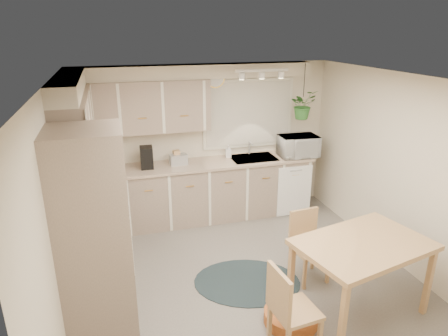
{
  "coord_description": "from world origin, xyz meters",
  "views": [
    {
      "loc": [
        -1.43,
        -3.87,
        2.91
      ],
      "look_at": [
        -0.15,
        0.55,
        1.28
      ],
      "focal_mm": 32.0,
      "sensor_mm": 36.0,
      "label": 1
    }
  ],
  "objects": [
    {
      "name": "floor",
      "position": [
        0.0,
        0.0,
        0.0
      ],
      "size": [
        4.2,
        4.2,
        0.0
      ],
      "primitive_type": "plane",
      "color": "slate",
      "rests_on": "ground"
    },
    {
      "name": "ceiling",
      "position": [
        0.0,
        0.0,
        2.4
      ],
      "size": [
        4.2,
        4.2,
        0.0
      ],
      "primitive_type": "plane",
      "color": "white",
      "rests_on": "wall_back"
    },
    {
      "name": "wall_back",
      "position": [
        0.0,
        2.1,
        1.2
      ],
      "size": [
        4.0,
        0.04,
        2.4
      ],
      "primitive_type": "cube",
      "color": "beige",
      "rests_on": "floor"
    },
    {
      "name": "wall_front",
      "position": [
        0.0,
        -2.1,
        1.2
      ],
      "size": [
        4.0,
        0.04,
        2.4
      ],
      "primitive_type": "cube",
      "color": "beige",
      "rests_on": "floor"
    },
    {
      "name": "wall_left",
      "position": [
        -2.0,
        0.0,
        1.2
      ],
      "size": [
        0.04,
        4.2,
        2.4
      ],
      "primitive_type": "cube",
      "color": "beige",
      "rests_on": "floor"
    },
    {
      "name": "wall_right",
      "position": [
        2.0,
        0.0,
        1.2
      ],
      "size": [
        0.04,
        4.2,
        2.4
      ],
      "primitive_type": "cube",
      "color": "beige",
      "rests_on": "floor"
    },
    {
      "name": "base_cab_left",
      "position": [
        -1.7,
        0.88,
        0.45
      ],
      "size": [
        0.6,
        1.85,
        0.9
      ],
      "primitive_type": "cube",
      "color": "gray",
      "rests_on": "floor"
    },
    {
      "name": "base_cab_back",
      "position": [
        -0.2,
        1.8,
        0.45
      ],
      "size": [
        3.6,
        0.6,
        0.9
      ],
      "primitive_type": "cube",
      "color": "gray",
      "rests_on": "floor"
    },
    {
      "name": "counter_left",
      "position": [
        -1.69,
        0.88,
        0.92
      ],
      "size": [
        0.64,
        1.89,
        0.04
      ],
      "primitive_type": "cube",
      "color": "tan",
      "rests_on": "base_cab_left"
    },
    {
      "name": "counter_back",
      "position": [
        -0.2,
        1.79,
        0.92
      ],
      "size": [
        3.64,
        0.64,
        0.04
      ],
      "primitive_type": "cube",
      "color": "tan",
      "rests_on": "base_cab_back"
    },
    {
      "name": "oven_stack",
      "position": [
        -1.68,
        -0.38,
        1.05
      ],
      "size": [
        0.65,
        0.65,
        2.1
      ],
      "primitive_type": "cube",
      "color": "gray",
      "rests_on": "floor"
    },
    {
      "name": "wall_oven_face",
      "position": [
        -1.35,
        -0.38,
        1.05
      ],
      "size": [
        0.02,
        0.56,
        0.58
      ],
      "primitive_type": "cube",
      "color": "silver",
      "rests_on": "oven_stack"
    },
    {
      "name": "upper_cab_left",
      "position": [
        -1.82,
        1.0,
        1.83
      ],
      "size": [
        0.35,
        2.0,
        0.75
      ],
      "primitive_type": "cube",
      "color": "gray",
      "rests_on": "wall_left"
    },
    {
      "name": "upper_cab_back",
      "position": [
        -1.0,
        1.93,
        1.83
      ],
      "size": [
        2.0,
        0.35,
        0.75
      ],
      "primitive_type": "cube",
      "color": "gray",
      "rests_on": "wall_back"
    },
    {
      "name": "soffit_left",
      "position": [
        -1.85,
        1.0,
        2.3
      ],
      "size": [
        0.3,
        2.0,
        0.2
      ],
      "primitive_type": "cube",
      "color": "beige",
      "rests_on": "wall_left"
    },
    {
      "name": "soffit_back",
      "position": [
        -0.2,
        1.95,
        2.3
      ],
      "size": [
        3.6,
        0.3,
        0.2
      ],
      "primitive_type": "cube",
      "color": "beige",
      "rests_on": "wall_back"
    },
    {
      "name": "cooktop",
      "position": [
        -1.68,
        0.3,
        0.94
      ],
      "size": [
        0.52,
        0.58,
        0.02
      ],
      "primitive_type": "cube",
      "color": "silver",
      "rests_on": "counter_left"
    },
    {
      "name": "range_hood",
      "position": [
        -1.7,
        0.3,
        1.4
      ],
      "size": [
        0.4,
        0.6,
        0.14
      ],
      "primitive_type": "cube",
      "color": "silver",
      "rests_on": "upper_cab_left"
    },
    {
      "name": "window_blinds",
      "position": [
        0.7,
        2.07,
        1.6
      ],
      "size": [
        1.4,
        0.02,
        1.0
      ],
      "primitive_type": "cube",
      "color": "beige",
      "rests_on": "wall_back"
    },
    {
      "name": "window_frame",
      "position": [
        0.7,
        2.08,
        1.6
      ],
      "size": [
        1.5,
        0.02,
        1.1
      ],
      "primitive_type": "cube",
      "color": "beige",
      "rests_on": "wall_back"
    },
    {
      "name": "sink",
      "position": [
        0.7,
        1.8,
        0.9
      ],
      "size": [
        0.7,
        0.48,
        0.1
      ],
      "primitive_type": "cube",
      "color": "#AFB1B7",
      "rests_on": "counter_back"
    },
    {
      "name": "dishwasher_front",
      "position": [
        1.3,
        1.49,
        0.42
      ],
      "size": [
        0.58,
        0.02,
        0.83
      ],
      "primitive_type": "cube",
      "color": "silver",
      "rests_on": "base_cab_back"
    },
    {
      "name": "track_light_bar",
      "position": [
        0.7,
        1.55,
        2.33
      ],
      "size": [
        0.8,
        0.04,
        0.04
      ],
      "primitive_type": "cube",
      "color": "silver",
      "rests_on": "ceiling"
    },
    {
      "name": "wall_clock",
      "position": [
        0.15,
        2.07,
        2.18
      ],
      "size": [
        0.3,
        0.03,
        0.3
      ],
      "primitive_type": "cylinder",
      "rotation": [
        1.57,
        0.0,
        0.0
      ],
      "color": "gold",
      "rests_on": "wall_back"
    },
    {
      "name": "dining_table",
      "position": [
        0.94,
        -0.83,
        0.42
      ],
      "size": [
        1.49,
        1.16,
        0.84
      ],
      "primitive_type": "cube",
      "rotation": [
        0.0,
        0.0,
        0.22
      ],
      "color": "#AC7D56",
      "rests_on": "floor"
    },
    {
      "name": "chair_left",
      "position": [
        0.06,
        -1.12,
        0.45
      ],
      "size": [
        0.46,
        0.46,
        0.89
      ],
      "primitive_type": "cube",
      "rotation": [
        0.0,
        0.0,
        -1.47
      ],
      "color": "#AC7D56",
      "rests_on": "floor"
    },
    {
      "name": "chair_back",
      "position": [
        0.72,
        -0.15,
        0.43
      ],
      "size": [
        0.43,
        0.43,
        0.85
      ],
      "primitive_type": "cube",
      "rotation": [
        0.0,
        0.0,
        3.24
      ],
      "color": "#AC7D56",
      "rests_on": "floor"
    },
    {
      "name": "braided_rug",
      "position": [
        -0.03,
        -0.03,
        0.01
      ],
      "size": [
        1.52,
        1.31,
        0.01
      ],
      "primitive_type": "ellipsoid",
      "rotation": [
        0.0,
        0.0,
        -0.31
      ],
      "color": "black",
      "rests_on": "floor"
    },
    {
      "name": "pet_bed",
      "position": [
        0.18,
        -0.81,
        0.07
      ],
      "size": [
        0.63,
        0.63,
        0.13
      ],
      "primitive_type": "cylinder",
      "rotation": [
        0.0,
        0.0,
        -0.13
      ],
      "color": "#B45724",
      "rests_on": "floor"
    },
    {
      "name": "microwave",
      "position": [
        1.42,
        1.7,
        1.15
      ],
      "size": [
        0.62,
        0.36,
        0.41
      ],
      "primitive_type": "imported",
      "rotation": [
        0.0,
        0.0,
        -0.04
      ],
      "color": "silver",
      "rests_on": "counter_back"
    },
    {
      "name": "soap_bottle",
      "position": [
        0.33,
        1.95,
        0.99
      ],
      "size": [
        0.12,
        0.21,
        0.09
      ],
      "primitive_type": "imported",
      "rotation": [
        0.0,
        0.0,
        -0.15
      ],
      "color": "silver",
      "rests_on": "counter_back"
    },
    {
      "name": "hanging_plant",
      "position": [
        1.46,
        1.7,
        1.72
      ],
      "size": [
        0.49,
        0.52,
        0.35
      ],
      "primitive_type": "imported",
      "rotation": [
        0.0,
        0.0,
        0.22
      ],
      "color": "#2B6428",
      "rests_on": "ceiling"
    },
    {
      "name": "coffee_maker",
      "position": [
        -0.97,
        1.8,
        1.1
      ],
      "size": [
        0.19,
        0.23,
        0.32
      ],
      "primitive_type": "cube",
      "rotation": [
        0.0,
        0.0,
        -0.05
      ],
      "color": "black",
      "rests_on": "counter_back"
    },
    {
      "name": "toaster",
      "position": [
        -0.5,
        1.82,
        1.02
      ],
      "size": [
        0.28,
        0.18,
        0.16
      ],
      "primitive_type": "cube",
      "rotation": [
        0.0,
        0.0,
        0.11
      ],
      "color": "#AFB1B7",
      "rests_on": "counter_back"
    },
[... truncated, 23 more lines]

